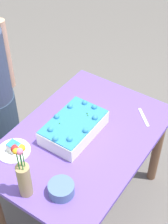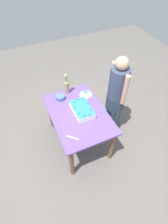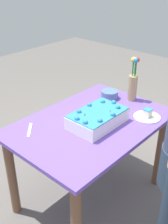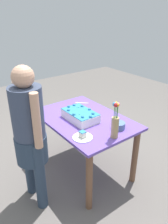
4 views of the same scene
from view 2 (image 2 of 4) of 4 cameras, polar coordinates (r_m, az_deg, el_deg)
ground_plane at (r=3.27m, az=-1.54°, el=-9.12°), size 8.00×8.00×0.00m
dining_table at (r=2.77m, az=-1.79°, el=-2.21°), size 1.20×0.83×0.75m
sheet_cake at (r=2.65m, az=-0.65°, el=0.82°), size 0.42×0.27×0.13m
serving_plate_with_slice at (r=2.95m, az=0.56°, el=5.91°), size 0.20×0.20×0.07m
cake_knife at (r=2.40m, az=-3.73°, el=-8.34°), size 0.14×0.14×0.00m
flower_vase at (r=2.92m, az=-5.62°, el=8.76°), size 0.08×0.08×0.38m
fruit_bowl at (r=2.89m, az=-7.70°, el=4.76°), size 0.14×0.14×0.07m
person_standing at (r=2.90m, az=10.67°, el=6.37°), size 0.45×0.31×1.49m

